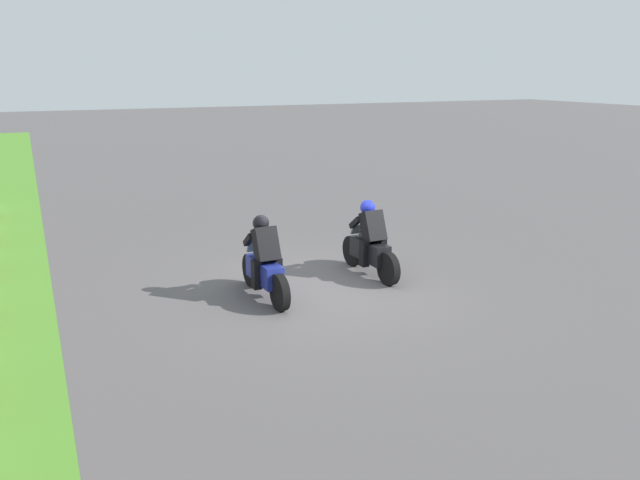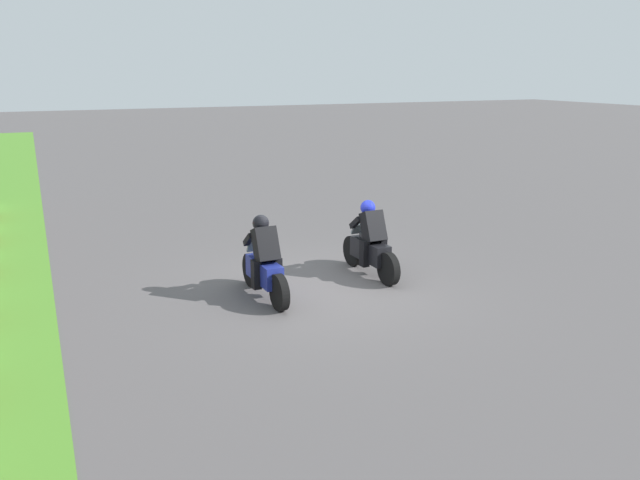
# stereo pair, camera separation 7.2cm
# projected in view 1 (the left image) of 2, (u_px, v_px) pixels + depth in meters

# --- Properties ---
(ground_plane) EXTENTS (120.00, 120.00, 0.00)m
(ground_plane) POSITION_uv_depth(u_px,v_px,m) (325.00, 288.00, 11.95)
(ground_plane) COLOR #545050
(rider_lane_a) EXTENTS (2.04, 0.54, 1.51)m
(rider_lane_a) POSITION_uv_depth(u_px,v_px,m) (370.00, 245.00, 12.58)
(rider_lane_a) COLOR black
(rider_lane_a) RESTS_ON ground_plane
(rider_lane_b) EXTENTS (2.04, 0.54, 1.51)m
(rider_lane_b) POSITION_uv_depth(u_px,v_px,m) (265.00, 265.00, 11.30)
(rider_lane_b) COLOR black
(rider_lane_b) RESTS_ON ground_plane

